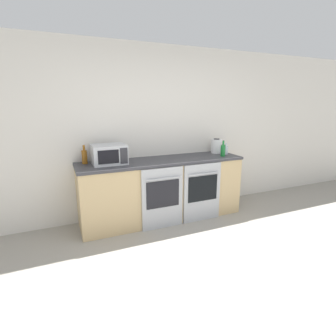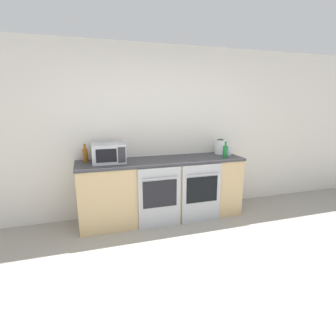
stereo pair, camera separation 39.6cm
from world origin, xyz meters
name	(u,v)px [view 2 (the right image)]	position (x,y,z in m)	size (l,w,h in m)	color
ground_plane	(228,311)	(0.00, 0.00, 0.00)	(16.00, 16.00, 0.00)	gray
wall_back	(156,132)	(0.00, 2.36, 1.30)	(10.00, 0.06, 2.60)	silver
counter_back	(162,189)	(0.00, 2.02, 0.47)	(2.48, 0.65, 0.93)	tan
oven_left	(160,198)	(-0.13, 1.69, 0.45)	(0.61, 0.06, 0.88)	#A8AAAF
oven_right	(201,193)	(0.51, 1.69, 0.45)	(0.61, 0.06, 0.88)	#A8AAAF
microwave	(108,153)	(-0.78, 2.06, 1.06)	(0.46, 0.39, 0.26)	#B7BABF
bottle_green	(225,151)	(0.98, 1.87, 1.03)	(0.07, 0.07, 0.25)	#19722D
bottle_clear	(229,151)	(1.12, 2.00, 1.00)	(0.08, 0.08, 0.18)	silver
bottle_amber	(85,155)	(-1.09, 2.19, 1.03)	(0.07, 0.07, 0.26)	#8C5114
kettle	(220,147)	(1.04, 2.16, 1.05)	(0.18, 0.18, 0.24)	white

